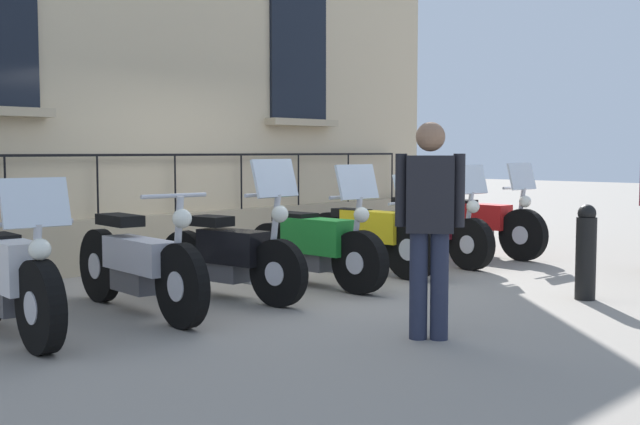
% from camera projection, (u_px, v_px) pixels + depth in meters
% --- Properties ---
extents(ground_plane, '(60.00, 60.00, 0.00)m').
position_uv_depth(ground_plane, '(296.00, 283.00, 8.82)').
color(ground_plane, gray).
extents(building_facade, '(0.82, 10.70, 6.54)m').
position_uv_depth(building_facade, '(154.00, 19.00, 10.36)').
color(building_facade, '#C6B28E').
rests_on(building_facade, ground_plane).
extents(motorcycle_white, '(1.94, 0.60, 1.27)m').
position_uv_depth(motorcycle_white, '(11.00, 282.00, 6.16)').
color(motorcycle_white, black).
rests_on(motorcycle_white, ground_plane).
extents(motorcycle_silver, '(2.23, 0.63, 1.11)m').
position_uv_depth(motorcycle_silver, '(138.00, 265.00, 7.10)').
color(motorcycle_silver, black).
rests_on(motorcycle_silver, ground_plane).
extents(motorcycle_black, '(1.91, 0.67, 1.38)m').
position_uv_depth(motorcycle_black, '(232.00, 255.00, 7.81)').
color(motorcycle_black, black).
rests_on(motorcycle_black, ground_plane).
extents(motorcycle_green, '(1.94, 0.69, 1.32)m').
position_uv_depth(motorcycle_green, '(316.00, 246.00, 8.54)').
color(motorcycle_green, black).
rests_on(motorcycle_green, ground_plane).
extents(motorcycle_yellow, '(1.97, 0.58, 1.20)m').
position_uv_depth(motorcycle_yellow, '(371.00, 237.00, 9.43)').
color(motorcycle_yellow, black).
rests_on(motorcycle_yellow, ground_plane).
extents(motorcycle_maroon, '(2.10, 0.72, 1.29)m').
position_uv_depth(motorcycle_maroon, '(429.00, 230.00, 10.29)').
color(motorcycle_maroon, black).
rests_on(motorcycle_maroon, ground_plane).
extents(motorcycle_red, '(2.24, 0.63, 1.30)m').
position_uv_depth(motorcycle_red, '(478.00, 224.00, 11.12)').
color(motorcycle_red, black).
rests_on(motorcycle_red, ground_plane).
extents(bollard, '(0.20, 0.20, 0.94)m').
position_uv_depth(bollard, '(586.00, 252.00, 7.80)').
color(bollard, black).
rests_on(bollard, ground_plane).
extents(pedestrian_walking, '(0.44, 0.39, 1.68)m').
position_uv_depth(pedestrian_walking, '(430.00, 217.00, 6.12)').
color(pedestrian_walking, '#23283D').
rests_on(pedestrian_walking, ground_plane).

